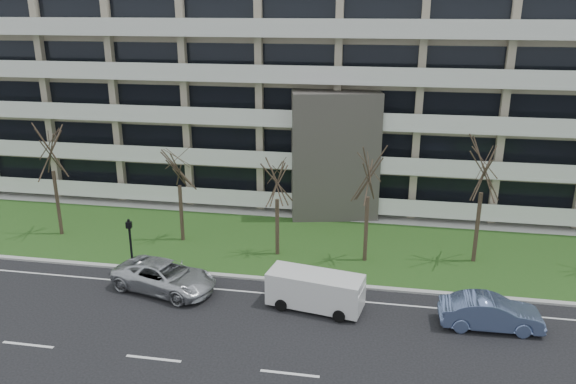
% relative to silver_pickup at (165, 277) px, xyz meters
% --- Properties ---
extents(ground, '(160.00, 160.00, 0.00)m').
position_rel_silver_pickup_xyz_m(ground, '(7.82, -5.96, -0.79)').
color(ground, black).
rests_on(ground, ground).
extents(grass_verge, '(90.00, 10.00, 0.06)m').
position_rel_silver_pickup_xyz_m(grass_verge, '(7.82, 7.04, -0.76)').
color(grass_verge, '#22501A').
rests_on(grass_verge, ground).
extents(curb, '(90.00, 0.35, 0.12)m').
position_rel_silver_pickup_xyz_m(curb, '(7.82, 2.04, -0.73)').
color(curb, '#B2B2AD').
rests_on(curb, ground).
extents(sidewalk, '(90.00, 2.00, 0.08)m').
position_rel_silver_pickup_xyz_m(sidewalk, '(7.82, 12.54, -0.75)').
color(sidewalk, '#B2B2AD').
rests_on(sidewalk, ground).
extents(lane_edge_line, '(90.00, 0.12, 0.01)m').
position_rel_silver_pickup_xyz_m(lane_edge_line, '(7.82, 0.54, -0.78)').
color(lane_edge_line, white).
rests_on(lane_edge_line, ground).
extents(apartment_building, '(60.50, 15.10, 18.75)m').
position_rel_silver_pickup_xyz_m(apartment_building, '(7.81, 19.36, 6.83)').
color(apartment_building, tan).
rests_on(apartment_building, ground).
extents(silver_pickup, '(6.14, 3.95, 1.58)m').
position_rel_silver_pickup_xyz_m(silver_pickup, '(0.00, 0.00, 0.00)').
color(silver_pickup, silver).
rests_on(silver_pickup, ground).
extents(blue_sedan, '(4.77, 1.78, 1.56)m').
position_rel_silver_pickup_xyz_m(blue_sedan, '(16.55, -0.81, -0.01)').
color(blue_sedan, '#667CB1').
rests_on(blue_sedan, ground).
extents(white_van, '(5.00, 2.59, 1.85)m').
position_rel_silver_pickup_xyz_m(white_van, '(8.22, -0.45, 0.32)').
color(white_van, white).
rests_on(white_van, ground).
extents(pedestrian_signal, '(0.35, 0.30, 3.34)m').
position_rel_silver_pickup_xyz_m(pedestrian_signal, '(-2.50, 1.46, 1.34)').
color(pedestrian_signal, black).
rests_on(pedestrian_signal, ground).
extents(tree_1, '(3.94, 3.94, 7.88)m').
position_rel_silver_pickup_xyz_m(tree_1, '(-9.67, 6.00, 5.34)').
color(tree_1, '#382B21').
rests_on(tree_1, ground).
extents(tree_2, '(3.36, 3.36, 6.72)m').
position_rel_silver_pickup_xyz_m(tree_2, '(-1.38, 6.46, 4.43)').
color(tree_2, '#382B21').
rests_on(tree_2, ground).
extents(tree_3, '(3.21, 3.21, 6.41)m').
position_rel_silver_pickup_xyz_m(tree_3, '(5.08, 5.41, 4.19)').
color(tree_3, '#382B21').
rests_on(tree_3, ground).
extents(tree_4, '(3.62, 3.62, 7.24)m').
position_rel_silver_pickup_xyz_m(tree_4, '(10.39, 5.44, 4.84)').
color(tree_4, '#382B21').
rests_on(tree_4, ground).
extents(tree_5, '(3.88, 3.88, 7.76)m').
position_rel_silver_pickup_xyz_m(tree_5, '(16.78, 6.47, 5.24)').
color(tree_5, '#382B21').
rests_on(tree_5, ground).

